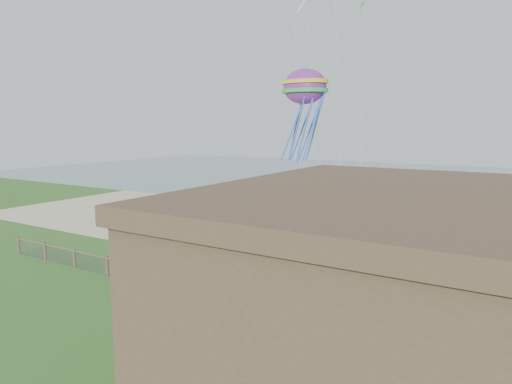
% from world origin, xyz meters
% --- Properties ---
extents(ground, '(160.00, 160.00, 0.00)m').
position_xyz_m(ground, '(0.00, 0.00, 0.00)').
color(ground, '#376221').
rests_on(ground, ground).
extents(sand_beach, '(72.00, 20.00, 0.02)m').
position_xyz_m(sand_beach, '(0.00, 22.00, 0.00)').
color(sand_beach, '#C8BC90').
rests_on(sand_beach, ground).
extents(ocean, '(160.00, 68.00, 0.02)m').
position_xyz_m(ocean, '(0.00, 66.00, 0.00)').
color(ocean, slate).
rests_on(ocean, ground).
extents(chainlink_fence, '(36.20, 0.20, 1.25)m').
position_xyz_m(chainlink_fence, '(0.00, 6.00, 0.55)').
color(chainlink_fence, brown).
rests_on(chainlink_fence, ground).
extents(picnic_table, '(1.86, 1.63, 0.66)m').
position_xyz_m(picnic_table, '(6.69, 5.00, 0.33)').
color(picnic_table, brown).
rests_on(picnic_table, ground).
extents(octopus_kite, '(3.95, 3.48, 6.77)m').
position_xyz_m(octopus_kite, '(-1.38, 16.67, 9.71)').
color(octopus_kite, '#E2235E').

